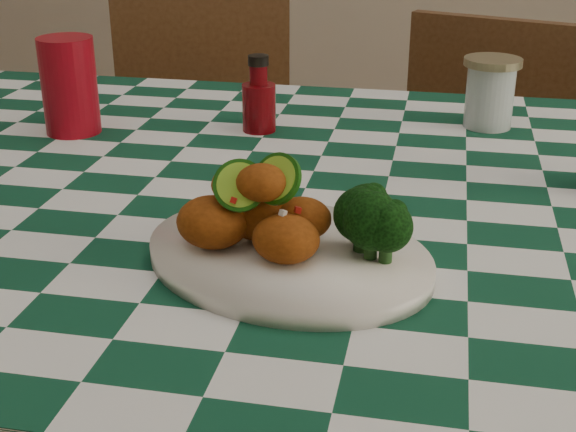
% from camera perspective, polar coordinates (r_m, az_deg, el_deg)
% --- Properties ---
extents(plate, '(0.38, 0.35, 0.02)m').
position_cam_1_polar(plate, '(0.84, 0.00, -2.89)').
color(plate, white).
rests_on(plate, dining_table).
extents(fried_chicken_pile, '(0.14, 0.10, 0.09)m').
position_cam_1_polar(fried_chicken_pile, '(0.82, -1.71, 0.70)').
color(fried_chicken_pile, '#903E0D').
rests_on(fried_chicken_pile, plate).
extents(broccoli_side, '(0.09, 0.09, 0.07)m').
position_cam_1_polar(broccoli_side, '(0.82, 5.79, -0.33)').
color(broccoli_side, black).
rests_on(broccoli_side, plate).
extents(red_tumbler, '(0.09, 0.09, 0.15)m').
position_cam_1_polar(red_tumbler, '(1.29, -15.28, 8.92)').
color(red_tumbler, maroon).
rests_on(red_tumbler, dining_table).
extents(ketchup_bottle, '(0.07, 0.07, 0.12)m').
position_cam_1_polar(ketchup_bottle, '(1.26, -2.09, 8.69)').
color(ketchup_bottle, '#5F0409').
rests_on(ketchup_bottle, dining_table).
extents(mason_jar, '(0.11, 0.11, 0.11)m').
position_cam_1_polar(mason_jar, '(1.32, 14.17, 8.48)').
color(mason_jar, '#B2BCBA').
rests_on(mason_jar, dining_table).
extents(wooden_chair_left, '(0.50, 0.51, 0.93)m').
position_cam_1_polar(wooden_chair_left, '(1.90, -6.46, 1.76)').
color(wooden_chair_left, '#472814').
rests_on(wooden_chair_left, ground).
extents(wooden_chair_right, '(0.50, 0.52, 0.86)m').
position_cam_1_polar(wooden_chair_right, '(1.85, 11.77, -0.51)').
color(wooden_chair_right, '#472814').
rests_on(wooden_chair_right, ground).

